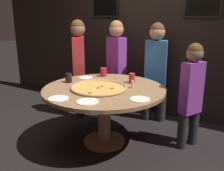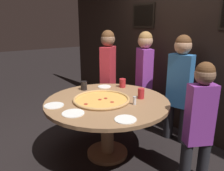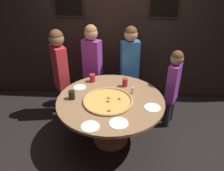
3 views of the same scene
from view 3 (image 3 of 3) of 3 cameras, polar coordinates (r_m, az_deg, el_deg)
The scene contains 16 objects.
ground_plane at distance 3.48m, azimuth -0.34°, elevation -13.80°, with size 24.00×24.00×0.00m, color black.
back_wall at distance 4.02m, azimuth 0.98°, elevation 13.94°, with size 6.40×0.08×2.60m.
dining_table at distance 3.10m, azimuth -0.38°, elevation -5.75°, with size 1.49×1.49×0.74m.
giant_pizza at distance 2.97m, azimuth -1.08°, elevation -3.98°, with size 0.68×0.68×0.03m.
drink_cup_by_shaker at distance 3.44m, azimuth -5.14°, elevation 1.98°, with size 0.09×0.09×0.12m, color #B22328.
drink_cup_near_left at distance 3.05m, azimuth -10.47°, elevation -2.45°, with size 0.09×0.09×0.12m, color black.
drink_cup_centre_back at distance 3.30m, azimuth 3.41°, elevation 0.80°, with size 0.08×0.08×0.13m, color #B22328.
white_plate_beside_cup at distance 3.33m, azimuth -8.44°, elevation -0.47°, with size 0.19×0.19×0.01m, color white.
white_plate_far_back at distance 2.57m, azimuth -5.71°, elevation -10.58°, with size 0.22×0.22×0.01m, color white.
white_plate_left_side at distance 2.90m, azimuth 10.52°, elevation -5.68°, with size 0.22×0.22×0.01m, color white.
white_plate_right_side at distance 2.60m, azimuth 1.74°, elevation -9.82°, with size 0.23×0.23×0.01m, color white.
condiment_shaker at distance 3.14m, azimuth 5.41°, elevation -1.32°, with size 0.04×0.04×0.10m.
diner_far_right at distance 3.86m, azimuth 4.64°, elevation 5.93°, with size 0.39×0.24×1.49m.
diner_side_right at distance 3.51m, azimuth 15.62°, elevation 0.19°, with size 0.25×0.34×1.29m.
diner_far_left at distance 3.63m, azimuth -13.33°, elevation 3.95°, with size 0.33×0.39×1.53m.
diner_side_left at distance 3.86m, azimuth -5.16°, elevation 6.11°, with size 0.40×0.27×1.51m.
Camera 3 is at (0.18, -2.52, 2.40)m, focal length 35.00 mm.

